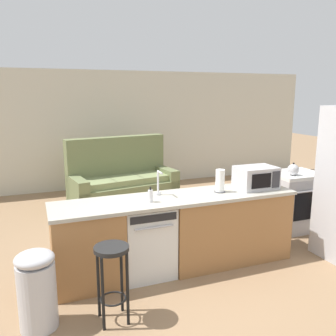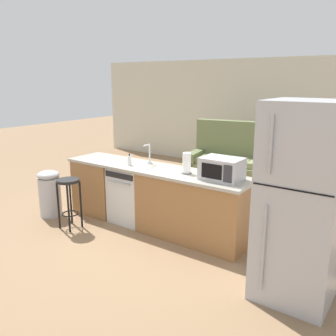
{
  "view_description": "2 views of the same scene",
  "coord_description": "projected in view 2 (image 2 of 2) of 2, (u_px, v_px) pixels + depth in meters",
  "views": [
    {
      "loc": [
        -1.41,
        -3.72,
        2.08
      ],
      "look_at": [
        0.21,
        0.47,
        1.15
      ],
      "focal_mm": 38.0,
      "sensor_mm": 36.0,
      "label": 1
    },
    {
      "loc": [
        3.18,
        -3.87,
        2.12
      ],
      "look_at": [
        0.28,
        0.18,
        0.88
      ],
      "focal_mm": 38.0,
      "sensor_mm": 36.0,
      "label": 2
    }
  ],
  "objects": [
    {
      "name": "ground_plane",
      "position": [
        146.0,
        224.0,
        5.37
      ],
      "size": [
        24.0,
        24.0,
        0.0
      ],
      "primitive_type": "plane",
      "color": "#896B4C"
    },
    {
      "name": "wall_back",
      "position": [
        270.0,
        116.0,
        8.19
      ],
      "size": [
        10.0,
        0.06,
        2.6
      ],
      "color": "beige",
      "rests_on": "ground_plane"
    },
    {
      "name": "refrigerator",
      "position": [
        301.0,
        204.0,
        3.37
      ],
      "size": [
        0.72,
        0.73,
        1.95
      ],
      "color": "#B7B7BC",
      "rests_on": "ground_plane"
    },
    {
      "name": "couch",
      "position": [
        238.0,
        164.0,
        7.46
      ],
      "size": [
        2.12,
        1.21,
        1.27
      ],
      "color": "#667047",
      "rests_on": "ground_plane"
    },
    {
      "name": "trash_bin",
      "position": [
        50.0,
        193.0,
        5.62
      ],
      "size": [
        0.35,
        0.35,
        0.74
      ],
      "color": "#B7B7BC",
      "rests_on": "ground_plane"
    },
    {
      "name": "paper_towel_roll",
      "position": [
        187.0,
        163.0,
        4.71
      ],
      "size": [
        0.14,
        0.14,
        0.28
      ],
      "color": "#4C4C51",
      "rests_on": "kitchen_counter"
    },
    {
      "name": "stove_range",
      "position": [
        322.0,
        219.0,
        4.36
      ],
      "size": [
        0.76,
        0.68,
        0.9
      ],
      "color": "#B7B7BC",
      "rests_on": "ground_plane"
    },
    {
      "name": "kettle",
      "position": [
        310.0,
        178.0,
        4.23
      ],
      "size": [
        0.21,
        0.17,
        0.19
      ],
      "color": "#B2B2B7",
      "rests_on": "stove_range"
    },
    {
      "name": "sink_faucet",
      "position": [
        149.0,
        155.0,
        5.25
      ],
      "size": [
        0.07,
        0.18,
        0.3
      ],
      "color": "silver",
      "rests_on": "kitchen_counter"
    },
    {
      "name": "microwave",
      "position": [
        222.0,
        169.0,
        4.42
      ],
      "size": [
        0.5,
        0.37,
        0.28
      ],
      "color": "#B7B7BC",
      "rests_on": "kitchen_counter"
    },
    {
      "name": "bar_stool",
      "position": [
        69.0,
        193.0,
        5.1
      ],
      "size": [
        0.32,
        0.32,
        0.74
      ],
      "color": "black",
      "rests_on": "ground_plane"
    },
    {
      "name": "soap_bottle",
      "position": [
        129.0,
        160.0,
        5.18
      ],
      "size": [
        0.06,
        0.06,
        0.18
      ],
      "color": "silver",
      "rests_on": "kitchen_counter"
    },
    {
      "name": "kitchen_counter",
      "position": [
        159.0,
        201.0,
        5.13
      ],
      "size": [
        2.94,
        0.66,
        0.9
      ],
      "color": "#9E6B3D",
      "rests_on": "ground_plane"
    },
    {
      "name": "dishwasher",
      "position": [
        133.0,
        194.0,
        5.41
      ],
      "size": [
        0.58,
        0.61,
        0.84
      ],
      "color": "silver",
      "rests_on": "ground_plane"
    }
  ]
}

